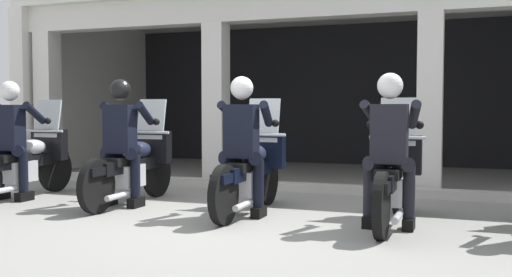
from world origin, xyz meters
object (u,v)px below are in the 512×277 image
(motorcycle_far_left, at_px, (27,161))
(motorcycle_right, at_px, (393,177))
(police_officer_far_left, at_px, (11,130))
(police_officer_right, at_px, (390,137))
(police_officer_left, at_px, (122,131))
(motorcycle_center, at_px, (251,170))
(motorcycle_left, at_px, (134,164))
(police_officer_center, at_px, (242,134))

(motorcycle_far_left, distance_m, motorcycle_right, 4.96)
(motorcycle_far_left, xyz_separation_m, police_officer_far_left, (-0.00, -0.28, 0.44))
(motorcycle_right, height_order, police_officer_right, police_officer_right)
(police_officer_far_left, xyz_separation_m, police_officer_left, (1.65, 0.08, 0.00))
(police_officer_left, bearing_deg, motorcycle_center, 14.48)
(motorcycle_left, xyz_separation_m, motorcycle_right, (3.30, -0.22, 0.00))
(motorcycle_center, distance_m, motorcycle_right, 1.66)
(police_officer_left, relative_size, motorcycle_right, 0.78)
(police_officer_center, height_order, motorcycle_right, police_officer_center)
(motorcycle_left, distance_m, motorcycle_right, 3.31)
(motorcycle_far_left, height_order, motorcycle_right, same)
(motorcycle_left, height_order, police_officer_right, police_officer_right)
(motorcycle_center, xyz_separation_m, motorcycle_right, (1.65, -0.11, 0.00))
(motorcycle_far_left, xyz_separation_m, police_officer_right, (4.95, -0.42, 0.44))
(motorcycle_left, bearing_deg, motorcycle_far_left, -169.14)
(motorcycle_far_left, distance_m, motorcycle_left, 1.65)
(police_officer_far_left, relative_size, police_officer_center, 1.00)
(police_officer_right, bearing_deg, motorcycle_left, 168.86)
(motorcycle_center, height_order, police_officer_center, police_officer_center)
(police_officer_far_left, height_order, motorcycle_right, police_officer_far_left)
(police_officer_far_left, xyz_separation_m, motorcycle_right, (4.96, 0.14, -0.44))
(police_officer_far_left, distance_m, motorcycle_center, 3.34)
(police_officer_left, bearing_deg, motorcycle_right, 9.39)
(motorcycle_left, height_order, motorcycle_center, same)
(police_officer_left, bearing_deg, police_officer_right, 4.47)
(motorcycle_center, relative_size, police_officer_right, 1.29)
(police_officer_center, bearing_deg, police_officer_far_left, 178.21)
(motorcycle_right, bearing_deg, police_officer_left, 178.64)
(motorcycle_left, xyz_separation_m, police_officer_right, (3.30, -0.50, 0.44))
(motorcycle_far_left, relative_size, motorcycle_left, 1.00)
(motorcycle_far_left, relative_size, police_officer_far_left, 1.29)
(police_officer_right, bearing_deg, motorcycle_far_left, 172.58)
(police_officer_center, relative_size, police_officer_right, 1.00)
(motorcycle_left, bearing_deg, motorcycle_center, 4.67)
(motorcycle_far_left, xyz_separation_m, motorcycle_left, (1.65, 0.08, 0.00))
(motorcycle_far_left, xyz_separation_m, police_officer_left, (1.65, -0.21, 0.44))
(motorcycle_far_left, relative_size, police_officer_center, 1.29)
(motorcycle_center, xyz_separation_m, police_officer_right, (1.65, -0.40, 0.44))
(motorcycle_left, relative_size, police_officer_right, 1.29)
(police_officer_left, distance_m, motorcycle_center, 1.72)
(motorcycle_far_left, bearing_deg, police_officer_left, -4.86)
(motorcycle_left, height_order, motorcycle_right, same)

